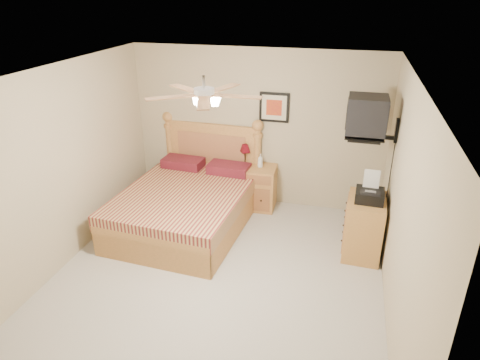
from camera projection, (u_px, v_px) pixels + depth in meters
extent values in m
plane|color=#A8A198|center=(216.00, 279.00, 5.30)|extent=(4.50, 4.50, 0.00)
cube|color=white|center=(210.00, 76.00, 4.25)|extent=(4.00, 4.50, 0.04)
cube|color=tan|center=(257.00, 129.00, 6.75)|extent=(4.00, 0.04, 2.50)
cube|color=tan|center=(108.00, 334.00, 2.80)|extent=(4.00, 0.04, 2.50)
cube|color=tan|center=(58.00, 171.00, 5.23)|extent=(0.04, 4.50, 2.50)
cube|color=tan|center=(402.00, 210.00, 4.32)|extent=(0.04, 4.50, 2.50)
cube|color=#AE7F34|center=(255.00, 187.00, 6.91)|extent=(0.66, 0.50, 0.70)
imported|color=white|center=(260.00, 161.00, 6.72)|extent=(0.08, 0.08, 0.22)
cube|color=black|center=(274.00, 107.00, 6.52)|extent=(0.46, 0.04, 0.46)
cube|color=#AC7437|center=(364.00, 227.00, 5.66)|extent=(0.51, 0.71, 0.81)
imported|color=#C1B098|center=(365.00, 192.00, 5.68)|extent=(0.27, 0.31, 0.02)
imported|color=gray|center=(368.00, 190.00, 5.67)|extent=(0.24, 0.31, 0.02)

